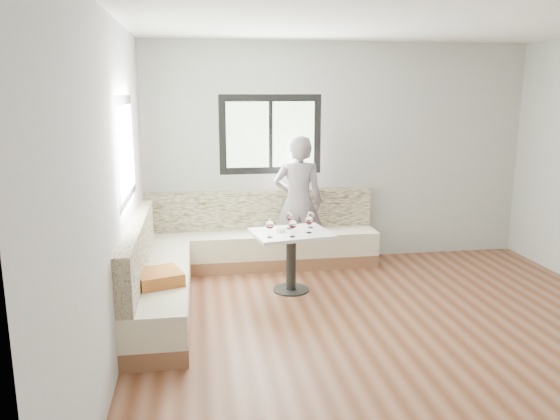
# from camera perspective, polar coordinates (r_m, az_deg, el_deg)

# --- Properties ---
(room) EXTENTS (5.01, 5.01, 2.81)m
(room) POSITION_cam_1_polar(r_m,az_deg,el_deg) (4.85, 12.65, 2.85)
(room) COLOR brown
(room) RESTS_ON ground
(banquette) EXTENTS (2.90, 2.80, 0.95)m
(banquette) POSITION_cam_1_polar(r_m,az_deg,el_deg) (6.28, -6.13, -4.92)
(banquette) COLOR #8C5D3F
(banquette) RESTS_ON ground
(table) EXTENTS (0.92, 0.78, 0.68)m
(table) POSITION_cam_1_polar(r_m,az_deg,el_deg) (6.02, 1.17, -3.87)
(table) COLOR black
(table) RESTS_ON ground
(person) EXTENTS (0.66, 0.49, 1.67)m
(person) POSITION_cam_1_polar(r_m,az_deg,el_deg) (6.75, 1.92, 0.78)
(person) COLOR slate
(person) RESTS_ON ground
(olive_ramekin) EXTENTS (0.09, 0.09, 0.04)m
(olive_ramekin) POSITION_cam_1_polar(r_m,az_deg,el_deg) (5.98, 0.09, -2.09)
(olive_ramekin) COLOR white
(olive_ramekin) RESTS_ON table
(wine_glass_a) EXTENTS (0.09, 0.09, 0.19)m
(wine_glass_a) POSITION_cam_1_polar(r_m,az_deg,el_deg) (5.72, -1.07, -1.58)
(wine_glass_a) COLOR white
(wine_glass_a) RESTS_ON table
(wine_glass_b) EXTENTS (0.09, 0.09, 0.19)m
(wine_glass_b) POSITION_cam_1_polar(r_m,az_deg,el_deg) (5.75, 1.33, -1.51)
(wine_glass_b) COLOR white
(wine_glass_b) RESTS_ON table
(wine_glass_c) EXTENTS (0.09, 0.09, 0.19)m
(wine_glass_c) POSITION_cam_1_polar(r_m,az_deg,el_deg) (5.91, 3.03, -1.13)
(wine_glass_c) COLOR white
(wine_glass_c) RESTS_ON table
(wine_glass_d) EXTENTS (0.09, 0.09, 0.19)m
(wine_glass_d) POSITION_cam_1_polar(r_m,az_deg,el_deg) (6.08, 0.96, -0.74)
(wine_glass_d) COLOR white
(wine_glass_d) RESTS_ON table
(wine_glass_e) EXTENTS (0.09, 0.09, 0.19)m
(wine_glass_e) POSITION_cam_1_polar(r_m,az_deg,el_deg) (6.13, 3.20, -0.65)
(wine_glass_e) COLOR white
(wine_glass_e) RESTS_ON table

